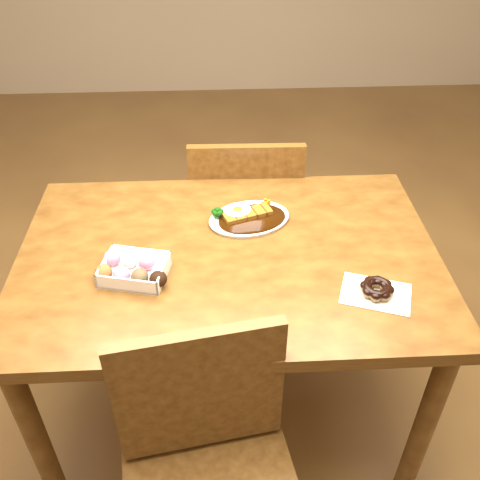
{
  "coord_description": "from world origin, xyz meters",
  "views": [
    {
      "loc": [
        -0.03,
        -1.18,
        1.72
      ],
      "look_at": [
        0.03,
        -0.02,
        0.81
      ],
      "focal_mm": 40.0,
      "sensor_mm": 36.0,
      "label": 1
    }
  ],
  "objects_px": {
    "table": "(229,278)",
    "katsu_curry_plate": "(248,217)",
    "chair_far": "(245,219)",
    "donut_box": "(133,269)",
    "pon_de_ring": "(377,289)"
  },
  "relations": [
    {
      "from": "table",
      "to": "chair_far",
      "type": "relative_size",
      "value": 1.38
    },
    {
      "from": "table",
      "to": "donut_box",
      "type": "height_order",
      "value": "donut_box"
    },
    {
      "from": "chair_far",
      "to": "donut_box",
      "type": "distance_m",
      "value": 0.77
    },
    {
      "from": "chair_far",
      "to": "donut_box",
      "type": "bearing_deg",
      "value": 62.7
    },
    {
      "from": "katsu_curry_plate",
      "to": "pon_de_ring",
      "type": "height_order",
      "value": "katsu_curry_plate"
    },
    {
      "from": "katsu_curry_plate",
      "to": "pon_de_ring",
      "type": "distance_m",
      "value": 0.47
    },
    {
      "from": "table",
      "to": "chair_far",
      "type": "distance_m",
      "value": 0.57
    },
    {
      "from": "table",
      "to": "donut_box",
      "type": "distance_m",
      "value": 0.3
    },
    {
      "from": "table",
      "to": "chair_far",
      "type": "bearing_deg",
      "value": 81.61
    },
    {
      "from": "donut_box",
      "to": "pon_de_ring",
      "type": "height_order",
      "value": "donut_box"
    },
    {
      "from": "pon_de_ring",
      "to": "katsu_curry_plate",
      "type": "bearing_deg",
      "value": 132.31
    },
    {
      "from": "chair_far",
      "to": "donut_box",
      "type": "relative_size",
      "value": 4.32
    },
    {
      "from": "donut_box",
      "to": "table",
      "type": "bearing_deg",
      "value": 18.52
    },
    {
      "from": "table",
      "to": "katsu_curry_plate",
      "type": "height_order",
      "value": "katsu_curry_plate"
    },
    {
      "from": "donut_box",
      "to": "pon_de_ring",
      "type": "distance_m",
      "value": 0.65
    }
  ]
}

